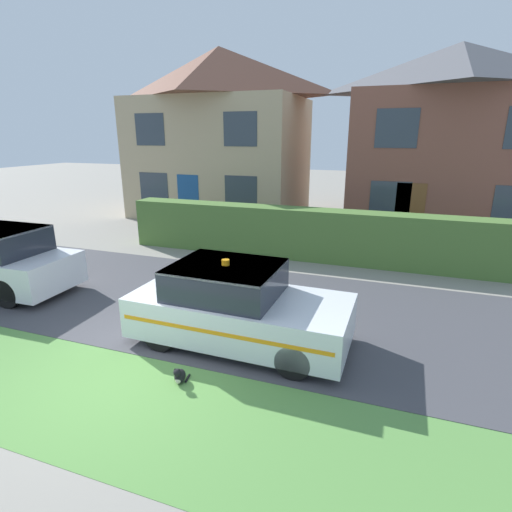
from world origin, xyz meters
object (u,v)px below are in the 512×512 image
Objects in this scene: house_left at (220,133)px; police_car at (237,307)px; cat at (180,376)px; house_right at (451,139)px.

police_car is at bearing -64.52° from house_left.
cat is at bearing -68.48° from house_left.
cat is at bearing -102.03° from police_car.
house_right is at bearing 0.26° from house_left.
house_left is 1.04× the size of house_right.
cat is 0.05× the size of house_right.
house_right is at bearing 149.77° from cat.
house_left is (-5.17, 13.10, 3.68)m from cat.
house_left is 9.81m from house_right.
police_car reaches higher than cat.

